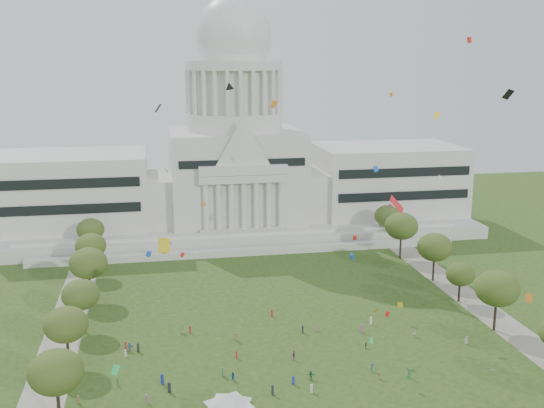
{
  "coord_description": "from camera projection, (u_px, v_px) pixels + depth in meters",
  "views": [
    {
      "loc": [
        -27.17,
        -100.69,
        57.54
      ],
      "look_at": [
        0.0,
        45.0,
        24.0
      ],
      "focal_mm": 42.0,
      "sensor_mm": 36.0,
      "label": 1
    }
  ],
  "objects": [
    {
      "name": "person_3",
      "position": [
        379.0,
        375.0,
        117.32
      ],
      "size": [
        0.56,
        1.0,
        1.5
      ],
      "primitive_type": "imported",
      "rotation": [
        0.0,
        0.0,
        4.65
      ],
      "color": "olive",
      "rests_on": "ground"
    },
    {
      "name": "capitol",
      "position": [
        235.0,
        166.0,
        218.09
      ],
      "size": [
        160.0,
        64.5,
        91.3
      ],
      "color": "silver",
      "rests_on": "ground"
    },
    {
      "name": "person_8",
      "position": [
        233.0,
        376.0,
        116.75
      ],
      "size": [
        0.86,
        0.56,
        1.7
      ],
      "primitive_type": "imported",
      "rotation": [
        0.0,
        0.0,
        3.08
      ],
      "color": "navy",
      "rests_on": "ground"
    },
    {
      "name": "row_tree_r_3",
      "position": [
        460.0,
        274.0,
        153.54
      ],
      "size": [
        7.01,
        7.01,
        9.98
      ],
      "color": "black",
      "rests_on": "ground"
    },
    {
      "name": "row_tree_l_3",
      "position": [
        81.0,
        295.0,
        136.93
      ],
      "size": [
        8.12,
        8.12,
        11.55
      ],
      "color": "black",
      "rests_on": "ground"
    },
    {
      "name": "row_tree_r_2",
      "position": [
        497.0,
        288.0,
        136.59
      ],
      "size": [
        9.55,
        9.55,
        13.58
      ],
      "color": "black",
      "rests_on": "ground"
    },
    {
      "name": "person_2",
      "position": [
        415.0,
        333.0,
        135.28
      ],
      "size": [
        0.94,
        0.97,
        1.72
      ],
      "primitive_type": "imported",
      "rotation": [
        0.0,
        0.0,
        0.86
      ],
      "color": "silver",
      "rests_on": "ground"
    },
    {
      "name": "row_tree_l_2",
      "position": [
        66.0,
        325.0,
        120.76
      ],
      "size": [
        8.42,
        8.42,
        11.97
      ],
      "color": "black",
      "rests_on": "ground"
    },
    {
      "name": "path_left",
      "position": [
        62.0,
        339.0,
        134.28
      ],
      "size": [
        8.0,
        160.0,
        0.04
      ],
      "primitive_type": "cube",
      "color": "gray",
      "rests_on": "ground"
    },
    {
      "name": "row_tree_r_6",
      "position": [
        387.0,
        216.0,
        204.94
      ],
      "size": [
        8.42,
        8.42,
        11.97
      ],
      "color": "black",
      "rests_on": "ground"
    },
    {
      "name": "row_tree_l_5",
      "position": [
        91.0,
        246.0,
        172.24
      ],
      "size": [
        8.33,
        8.33,
        11.85
      ],
      "color": "black",
      "rests_on": "ground"
    },
    {
      "name": "row_tree_l_1",
      "position": [
        56.0,
        372.0,
        101.4
      ],
      "size": [
        8.86,
        8.86,
        12.59
      ],
      "color": "black",
      "rests_on": "ground"
    },
    {
      "name": "row_tree_r_5",
      "position": [
        401.0,
        226.0,
        186.99
      ],
      "size": [
        9.82,
        9.82,
        13.96
      ],
      "color": "black",
      "rests_on": "ground"
    },
    {
      "name": "event_tent",
      "position": [
        229.0,
        399.0,
        103.25
      ],
      "size": [
        11.38,
        11.38,
        4.89
      ],
      "color": "#4C4C4C",
      "rests_on": "ground"
    },
    {
      "name": "row_tree_l_6",
      "position": [
        90.0,
        230.0,
        189.36
      ],
      "size": [
        8.19,
        8.19,
        11.64
      ],
      "color": "black",
      "rests_on": "ground"
    },
    {
      "name": "person_0",
      "position": [
        466.0,
        340.0,
        131.67
      ],
      "size": [
        0.93,
        1.01,
        1.73
      ],
      "primitive_type": "imported",
      "rotation": [
        0.0,
        0.0,
        5.32
      ],
      "color": "silver",
      "rests_on": "ground"
    },
    {
      "name": "person_10",
      "position": [
        366.0,
        345.0,
        129.81
      ],
      "size": [
        0.66,
        0.91,
        1.39
      ],
      "primitive_type": "imported",
      "rotation": [
        0.0,
        0.0,
        1.28
      ],
      "color": "#26262B",
      "rests_on": "ground"
    },
    {
      "name": "person_9",
      "position": [
        372.0,
        367.0,
        120.31
      ],
      "size": [
        0.78,
        1.08,
        1.5
      ],
      "primitive_type": "imported",
      "rotation": [
        0.0,
        0.0,
        1.25
      ],
      "color": "navy",
      "rests_on": "ground"
    },
    {
      "name": "row_tree_r_4",
      "position": [
        435.0,
        247.0,
        168.04
      ],
      "size": [
        9.19,
        9.19,
        13.06
      ],
      "color": "black",
      "rests_on": "ground"
    },
    {
      "name": "row_tree_l_4",
      "position": [
        88.0,
        263.0,
        154.41
      ],
      "size": [
        9.29,
        9.29,
        13.21
      ],
      "color": "black",
      "rests_on": "ground"
    },
    {
      "name": "distant_crowd",
      "position": [
        235.0,
        356.0,
        124.77
      ],
      "size": [
        60.96,
        35.22,
        1.94
      ],
      "color": "olive",
      "rests_on": "ground"
    },
    {
      "name": "path_right",
      "position": [
        481.0,
        308.0,
        151.45
      ],
      "size": [
        8.0,
        160.0,
        0.04
      ],
      "primitive_type": "cube",
      "color": "gray",
      "rests_on": "ground"
    },
    {
      "name": "person_4",
      "position": [
        294.0,
        355.0,
        124.81
      ],
      "size": [
        0.93,
        1.29,
        1.98
      ],
      "primitive_type": "imported",
      "rotation": [
        0.0,
        0.0,
        5.0
      ],
      "color": "#994C8C",
      "rests_on": "ground"
    },
    {
      "name": "kite_swarm",
      "position": [
        300.0,
        243.0,
        112.97
      ],
      "size": [
        89.76,
        108.17,
        58.37
      ],
      "color": "yellow",
      "rests_on": "ground"
    },
    {
      "name": "person_5",
      "position": [
        311.0,
        375.0,
        117.14
      ],
      "size": [
        1.73,
        1.21,
        1.73
      ],
      "primitive_type": "imported",
      "rotation": [
        0.0,
        0.0,
        2.74
      ],
      "color": "#33723F",
      "rests_on": "ground"
    },
    {
      "name": "ground",
      "position": [
        318.0,
        389.0,
        114.1
      ],
      "size": [
        400.0,
        400.0,
        0.0
      ],
      "primitive_type": "plane",
      "color": "#2A4516",
      "rests_on": "ground"
    }
  ]
}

